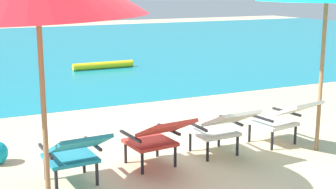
# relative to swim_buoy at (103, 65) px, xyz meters

# --- Properties ---
(ground_plane) EXTENTS (40.00, 40.00, 0.00)m
(ground_plane) POSITION_rel_swim_buoy_xyz_m (-1.29, -2.80, -0.10)
(ground_plane) COLOR #CCB78E
(ocean_band) EXTENTS (40.00, 18.00, 0.01)m
(ocean_band) POSITION_rel_swim_buoy_xyz_m (-1.29, 5.11, -0.09)
(ocean_band) COLOR teal
(ocean_band) RESTS_ON ground_plane
(swim_buoy) EXTENTS (1.60, 0.18, 0.18)m
(swim_buoy) POSITION_rel_swim_buoy_xyz_m (0.00, 0.00, 0.00)
(swim_buoy) COLOR yellow
(swim_buoy) RESTS_ON ocean_band
(lounge_chair_far_left) EXTENTS (0.58, 0.90, 0.68)m
(lounge_chair_far_left) POSITION_rel_swim_buoy_xyz_m (-2.68, -7.14, 0.31)
(lounge_chair_far_left) COLOR teal
(lounge_chair_far_left) RESTS_ON ground_plane
(lounge_chair_near_left) EXTENTS (0.62, 0.92, 0.68)m
(lounge_chair_near_left) POSITION_rel_swim_buoy_xyz_m (-1.69, -7.02, 0.31)
(lounge_chair_near_left) COLOR red
(lounge_chair_near_left) RESTS_ON ground_plane
(lounge_chair_near_right) EXTENTS (0.56, 0.89, 0.68)m
(lounge_chair_near_right) POSITION_rel_swim_buoy_xyz_m (-0.81, -7.00, 0.31)
(lounge_chair_near_right) COLOR silver
(lounge_chair_near_right) RESTS_ON ground_plane
(lounge_chair_far_right) EXTENTS (0.66, 0.94, 0.68)m
(lounge_chair_far_right) POSITION_rel_swim_buoy_xyz_m (0.15, -6.98, 0.31)
(lounge_chair_far_right) COLOR silver
(lounge_chair_far_right) RESTS_ON ground_plane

